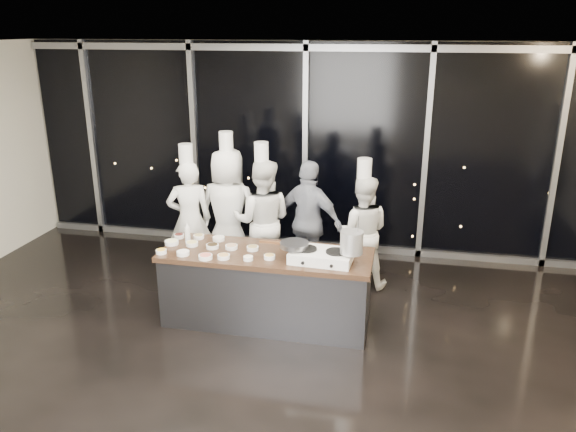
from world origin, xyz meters
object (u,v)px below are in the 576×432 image
Objects in this scene: demo_counter at (267,287)px; guest at (309,222)px; chef_left at (229,212)px; chef_center at (262,220)px; frying_pan at (294,245)px; chef_far_left at (190,218)px; stock_pot at (352,242)px; stove at (321,256)px; chef_right at (362,231)px.

guest is at bearing 77.60° from demo_counter.
demo_counter is 1.38m from guest.
chef_left reaches higher than chef_center.
guest reaches higher than demo_counter.
chef_far_left reaches higher than frying_pan.
stock_pot is at bearing 129.54° from chef_center.
stove is (0.66, -0.12, 0.51)m from demo_counter.
chef_right reaches higher than frying_pan.
chef_center reaches higher than stock_pot.
demo_counter is at bearing 48.71° from chef_right.
chef_right is (0.00, 1.42, -0.38)m from stock_pot.
chef_far_left is (-2.04, 1.20, -0.11)m from stove.
frying_pan is 0.66m from stock_pot.
chef_left is at bearing -20.10° from chef_center.
chef_left is at bearing 179.47° from chef_far_left.
guest is at bearing 163.42° from chef_far_left.
guest reaches higher than frying_pan.
chef_far_left is at bearing 152.69° from stove.
chef_center is (-0.69, 1.27, -0.20)m from frying_pan.
chef_center is at bearing 131.47° from stove.
chef_right reaches higher than guest.
guest reaches higher than stove.
chef_left is 1.15× the size of chef_right.
chef_right is (1.87, -0.03, -0.13)m from chef_left.
frying_pan is 0.30× the size of chef_far_left.
demo_counter is 0.71m from frying_pan.
stock_pot is 0.12× the size of chef_left.
stove is 2.09m from chef_left.
chef_center is at bearing 167.93° from chef_left.
stove reaches higher than demo_counter.
chef_center is at bearing 135.57° from stock_pot.
demo_counter is 3.47× the size of stove.
chef_center is 1.10× the size of chef_right.
demo_counter is 1.29× the size of chef_far_left.
stock_pot reaches higher than frying_pan.
chef_center is at bearing 31.89° from guest.
chef_right reaches higher than demo_counter.
demo_counter is 1.63m from chef_left.
stock_pot is at bearing -8.68° from demo_counter.
demo_counter is 1.20× the size of chef_left.
guest reaches higher than stock_pot.
demo_counter is at bearing 118.07° from chef_far_left.
chef_center is at bearing 121.86° from frying_pan.
chef_left reaches higher than stock_pot.
chef_left is 0.54m from chef_center.
chef_far_left reaches higher than demo_counter.
chef_far_left is 0.55m from chef_left.
chef_far_left is at bearing 1.39° from chef_right.
chef_right is (0.66, 1.37, -0.28)m from frying_pan.
chef_far_left is (-1.72, 1.19, -0.21)m from frying_pan.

